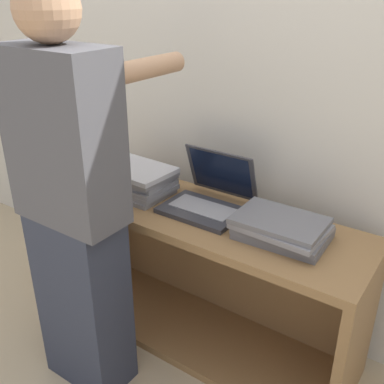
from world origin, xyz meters
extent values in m
plane|color=tan|center=(0.00, 0.00, 0.00)|extent=(12.00, 12.00, 0.00)
cube|color=beige|center=(0.00, 0.56, 1.20)|extent=(8.00, 0.05, 2.40)
cube|color=olive|center=(0.00, 0.23, 0.64)|extent=(1.40, 0.45, 0.04)
cube|color=olive|center=(0.00, 0.23, 0.02)|extent=(1.40, 0.45, 0.04)
cube|color=olive|center=(-0.68, 0.23, 0.33)|extent=(0.04, 0.45, 0.58)
cube|color=olive|center=(0.68, 0.23, 0.33)|extent=(0.04, 0.45, 0.58)
cube|color=olive|center=(0.00, 0.43, 0.33)|extent=(1.33, 0.04, 0.58)
cube|color=#333338|center=(0.00, 0.23, 0.66)|extent=(0.32, 0.23, 0.02)
cube|color=gray|center=(0.00, 0.23, 0.68)|extent=(0.27, 0.12, 0.00)
cube|color=#333338|center=(0.00, 0.38, 0.78)|extent=(0.32, 0.08, 0.22)
cube|color=black|center=(0.00, 0.37, 0.78)|extent=(0.28, 0.07, 0.19)
cube|color=gray|center=(-0.36, 0.22, 0.66)|extent=(0.32, 0.23, 0.02)
cube|color=gray|center=(-0.35, 0.23, 0.68)|extent=(0.33, 0.24, 0.02)
cube|color=gray|center=(-0.36, 0.22, 0.71)|extent=(0.33, 0.23, 0.02)
cube|color=gray|center=(-0.36, 0.23, 0.73)|extent=(0.33, 0.24, 0.02)
cube|color=gray|center=(-0.36, 0.23, 0.75)|extent=(0.33, 0.24, 0.02)
cube|color=#B7B7BC|center=(-0.35, 0.22, 0.77)|extent=(0.33, 0.24, 0.02)
cube|color=slate|center=(0.36, 0.23, 0.66)|extent=(0.33, 0.24, 0.02)
cube|color=slate|center=(0.36, 0.23, 0.68)|extent=(0.33, 0.23, 0.02)
cube|color=gray|center=(0.35, 0.22, 0.71)|extent=(0.33, 0.24, 0.02)
cube|color=slate|center=(0.35, 0.22, 0.73)|extent=(0.33, 0.23, 0.02)
cube|color=#2D3342|center=(-0.26, -0.22, 0.37)|extent=(0.34, 0.20, 0.75)
cube|color=#4C4C51|center=(-0.26, -0.22, 1.05)|extent=(0.40, 0.20, 0.59)
sphere|color=tan|center=(-0.26, -0.22, 1.44)|extent=(0.20, 0.20, 0.20)
cylinder|color=tan|center=(-0.42, 0.04, 1.25)|extent=(0.07, 0.32, 0.07)
cylinder|color=tan|center=(-0.10, 0.04, 1.25)|extent=(0.07, 0.32, 0.07)
camera|label=1|loc=(0.90, -1.14, 1.51)|focal=42.00mm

